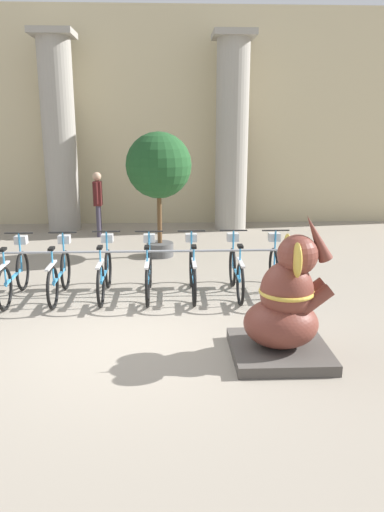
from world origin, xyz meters
The scene contains 15 objects.
ground_plane centered at (0.00, 0.00, 0.00)m, with size 60.00×60.00×0.00m, color gray.
building_facade centered at (0.00, 8.60, 3.00)m, with size 20.00×0.20×6.00m.
column_left centered at (-2.31, 7.60, 2.62)m, with size 1.10×1.10×5.16m.
column_right centered at (2.31, 7.60, 2.62)m, with size 1.10×1.10×5.16m.
bike_rack centered at (-0.12, 1.95, 0.64)m, with size 5.75×0.05×0.77m.
bicycle_1 centered at (-1.96, 1.80, 0.41)m, with size 0.48×1.69×1.04m.
bicycle_2 centered at (-1.23, 1.82, 0.41)m, with size 0.48×1.69×1.04m.
bicycle_3 centered at (-0.49, 1.87, 0.41)m, with size 0.48×1.69×1.04m.
bicycle_4 centered at (0.24, 1.85, 0.41)m, with size 0.48×1.69×1.04m.
bicycle_5 centered at (0.98, 1.86, 0.41)m, with size 0.48×1.69×1.04m.
bicycle_6 centered at (1.71, 1.86, 0.41)m, with size 0.48×1.69×1.04m.
bicycle_7 centered at (2.45, 1.84, 0.41)m, with size 0.48×1.69×1.04m.
elephant_statue centered at (2.00, -0.52, 0.61)m, with size 1.19×1.19×1.81m.
person_pedestrian centered at (-1.23, 6.68, 1.00)m, with size 0.22×0.47×1.67m.
potted_tree centered at (0.38, 4.54, 1.91)m, with size 1.40×1.40×2.69m.
Camera 1 is at (0.61, -6.18, 2.77)m, focal length 35.00 mm.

